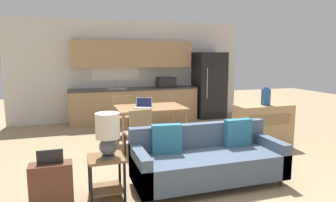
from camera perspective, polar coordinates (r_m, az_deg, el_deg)
The scene contains 14 objects.
ground_plane at distance 4.27m, azimuth 5.89°, elevation -15.69°, with size 20.00×20.00×0.00m, color #9E8460.
wall_back at distance 8.34m, azimuth -6.96°, elevation 5.77°, with size 6.40×0.07×2.70m.
kitchen_counter at distance 8.09m, azimuth -6.34°, elevation 2.08°, with size 3.41×0.65×2.15m.
refrigerator at distance 8.67m, azimuth 7.84°, elevation 3.03°, with size 0.81×0.76×1.85m.
dining_table at distance 5.96m, azimuth -3.39°, elevation -1.74°, with size 1.33×0.92×0.75m.
couch at distance 4.25m, azimuth 7.35°, elevation -11.00°, with size 2.06×0.80×0.84m.
side_table at distance 3.87m, azimuth -11.71°, elevation -12.83°, with size 0.43×0.43×0.53m.
table_lamp at distance 3.71m, azimuth -11.41°, elevation -5.79°, with size 0.29×0.29×0.55m.
credenza at distance 6.06m, azimuth 17.63°, elevation -4.57°, with size 1.11×0.45×0.83m.
vase at distance 5.97m, azimuth 18.14°, elevation 0.78°, with size 0.17×0.17×0.34m.
dining_chair_far_left at distance 6.72m, azimuth -8.71°, elevation -2.37°, with size 0.43×0.43×0.87m.
dining_chair_near_left at distance 5.14m, azimuth -5.65°, elevation -5.69°, with size 0.47×0.47×0.87m.
laptop at distance 5.82m, azimuth -4.70°, elevation -0.84°, with size 0.40×0.37×0.20m.
suitcase at distance 3.80m, azimuth -21.27°, elevation -14.82°, with size 0.47×0.22×0.70m.
Camera 1 is at (-1.59, -3.55, 1.75)m, focal length 32.00 mm.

